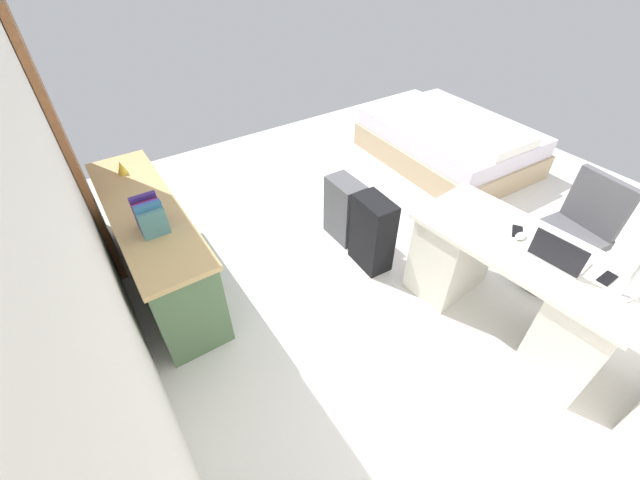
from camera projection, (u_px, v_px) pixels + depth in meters
ground_plane at (410, 243)px, 3.72m from camera, size 5.84×5.84×0.00m
wall_back at (75, 228)px, 1.87m from camera, size 4.02×0.10×2.53m
door_wooden at (68, 149)px, 2.98m from camera, size 0.88×0.05×2.04m
desk at (511, 284)px, 2.79m from camera, size 1.49×0.79×0.74m
office_chair at (569, 239)px, 3.11m from camera, size 0.52×0.52×0.94m
credenza at (156, 245)px, 3.12m from camera, size 1.80×0.48×0.75m
bed at (449, 142)px, 4.76m from camera, size 1.95×1.48×0.58m
suitcase_black at (372, 233)px, 3.31m from camera, size 0.37×0.24×0.66m
suitcase_spare_grey at (344, 210)px, 3.62m from camera, size 0.36×0.22×0.60m
laptop at (559, 256)px, 2.42m from camera, size 0.33×0.25×0.21m
computer_mouse at (521, 236)px, 2.61m from camera, size 0.07×0.11×0.03m
cell_phone_near_laptop at (607, 278)px, 2.33m from camera, size 0.07×0.14×0.01m
cell_phone_by_mouse at (517, 231)px, 2.67m from camera, size 0.13×0.15×0.01m
desk_lamp at (635, 259)px, 2.09m from camera, size 0.16×0.11×0.34m
book_row at (150, 217)px, 2.60m from camera, size 0.20×0.17×0.23m
figurine_small at (121, 168)px, 3.19m from camera, size 0.08×0.08×0.11m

